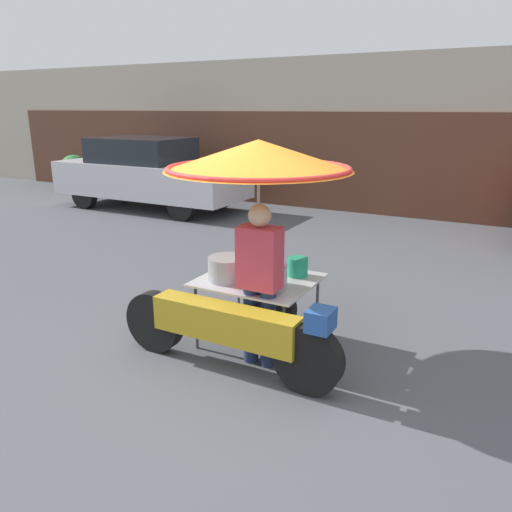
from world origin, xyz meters
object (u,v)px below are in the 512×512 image
object	(u,v)px
vendor_person	(260,278)
parked_car	(149,173)
vendor_motorcycle_cart	(254,197)
potted_plant	(74,169)

from	to	relation	value
vendor_person	parked_car	bearing A→B (deg)	137.01
vendor_motorcycle_cart	parked_car	size ratio (longest dim) A/B	0.49
parked_car	vendor_person	bearing A→B (deg)	-42.99
vendor_person	potted_plant	world-z (taller)	vendor_person
vendor_motorcycle_cart	parked_car	bearing A→B (deg)	137.50
vendor_person	parked_car	distance (m)	7.95
vendor_motorcycle_cart	vendor_person	xyz separation A→B (m)	(0.21, -0.29, -0.68)
vendor_person	potted_plant	size ratio (longest dim) A/B	1.50
vendor_motorcycle_cart	potted_plant	size ratio (longest dim) A/B	2.19
vendor_person	parked_car	size ratio (longest dim) A/B	0.33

